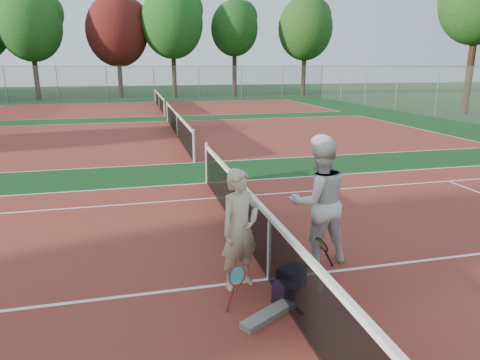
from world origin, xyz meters
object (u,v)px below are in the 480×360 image
at_px(racket_red, 237,285).
at_px(water_bottle, 320,283).
at_px(player_a, 240,230).
at_px(racket_spare, 284,297).
at_px(sports_bag_purple, 284,292).
at_px(racket_black_held, 321,254).
at_px(net_main, 269,247).
at_px(player_b, 319,202).
at_px(sports_bag_navy, 291,277).

distance_m(racket_red, water_bottle, 1.18).
distance_m(player_a, racket_red, 0.76).
bearing_deg(racket_spare, sports_bag_purple, 145.97).
relative_size(sports_bag_purple, water_bottle, 1.01).
height_order(racket_black_held, racket_spare, racket_black_held).
relative_size(net_main, racket_black_held, 20.57).
distance_m(sports_bag_purple, water_bottle, 0.56).
bearing_deg(player_a, water_bottle, -48.58).
height_order(player_b, sports_bag_purple, player_b).
bearing_deg(racket_red, sports_bag_navy, -30.64).
bearing_deg(sports_bag_purple, racket_black_held, 40.33).
bearing_deg(net_main, racket_red, -139.47).
bearing_deg(racket_red, water_bottle, -46.73).
bearing_deg(racket_black_held, sports_bag_navy, 17.31).
relative_size(player_a, player_b, 0.86).
bearing_deg(player_b, net_main, 23.64).
bearing_deg(player_b, water_bottle, 68.74).
relative_size(player_b, racket_black_held, 3.73).
xyz_separation_m(sports_bag_navy, sports_bag_purple, (-0.22, -0.33, -0.03)).
xyz_separation_m(player_a, sports_bag_purple, (0.48, -0.54, -0.73)).
distance_m(sports_bag_navy, water_bottle, 0.42).
bearing_deg(racket_spare, player_b, -52.74).
bearing_deg(sports_bag_purple, player_b, 48.81).
distance_m(player_a, racket_black_held, 1.47).
relative_size(player_a, water_bottle, 5.71).
bearing_deg(net_main, sports_bag_navy, -49.70).
height_order(net_main, racket_black_held, net_main).
relative_size(racket_red, sports_bag_purple, 1.71).
bearing_deg(racket_red, racket_spare, -48.00).
distance_m(racket_spare, sports_bag_navy, 0.34).
relative_size(sports_bag_navy, water_bottle, 1.27).
distance_m(net_main, sports_bag_purple, 0.72).
height_order(racket_red, sports_bag_purple, racket_red).
height_order(player_a, racket_spare, player_a).
distance_m(player_b, racket_spare, 1.63).
distance_m(racket_red, sports_bag_purple, 0.64).
xyz_separation_m(racket_spare, sports_bag_navy, (0.19, 0.25, 0.14)).
height_order(player_a, water_bottle, player_a).
distance_m(player_a, player_b, 1.48).
height_order(net_main, sports_bag_purple, net_main).
xyz_separation_m(net_main, sports_bag_navy, (0.24, -0.29, -0.36)).
xyz_separation_m(racket_red, sports_bag_purple, (0.62, -0.10, -0.13)).
relative_size(player_a, racket_black_held, 3.21).
height_order(racket_spare, water_bottle, water_bottle).
distance_m(net_main, sports_bag_navy, 0.52).
xyz_separation_m(player_b, sports_bag_navy, (-0.69, -0.71, -0.84)).
distance_m(player_a, sports_bag_purple, 1.03).
xyz_separation_m(net_main, sports_bag_purple, (0.02, -0.61, -0.39)).
bearing_deg(racket_red, player_a, 25.92).
distance_m(sports_bag_navy, sports_bag_purple, 0.39).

